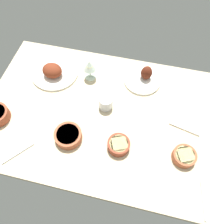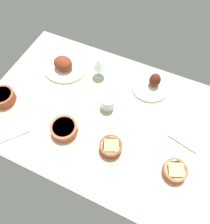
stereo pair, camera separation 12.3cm
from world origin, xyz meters
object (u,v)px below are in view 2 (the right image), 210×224
bowl_potatoes (175,171)px  folded_napkin (187,136)px  bowl_pasta (111,147)px  fork_loose (14,137)px  bowl_onions (64,128)px  spoon_loose (185,220)px  water_tumbler (108,103)px  plate_far_side (152,84)px  wine_glass (99,65)px  plate_near_viewer (65,64)px  bowl_sauce (3,97)px

bowl_potatoes → folded_napkin: (1.10, 21.77, -1.88)cm
bowl_pasta → fork_loose: 52.18cm
bowl_onions → spoon_loose: bearing=-12.9°
water_tumbler → folded_napkin: water_tumbler is taller
bowl_potatoes → spoon_loose: (10.45, -18.94, -2.08)cm
spoon_loose → plate_far_side: bearing=-156.3°
wine_glass → plate_near_viewer: bearing=-172.1°
water_tumbler → folded_napkin: size_ratio=0.46×
bowl_pasta → fork_loose: size_ratio=0.64×
bowl_sauce → water_tumbler: (57.34, 21.17, 0.65)cm
bowl_potatoes → folded_napkin: 21.88cm
bowl_sauce → folded_napkin: 106.26cm
bowl_pasta → folded_napkin: (34.47, 23.62, -2.18)cm
wine_glass → fork_loose: 62.74cm
bowl_potatoes → folded_napkin: size_ratio=0.69×
bowl_potatoes → water_tumbler: size_ratio=1.49×
bowl_pasta → bowl_potatoes: size_ratio=0.99×
plate_near_viewer → bowl_onions: size_ratio=2.06×
plate_far_side → wine_glass: 34.08cm
bowl_onions → bowl_sauce: size_ratio=1.07×
plate_near_viewer → folded_napkin: 85.31cm
wine_glass → spoon_loose: (70.39, -59.07, -9.53)cm
bowl_potatoes → spoon_loose: bowl_potatoes is taller
bowl_potatoes → folded_napkin: bearing=87.1°
plate_far_side → bowl_pasta: bearing=-97.7°
bowl_potatoes → water_tumbler: (-45.53, 21.15, 1.39)cm
bowl_sauce → spoon_loose: size_ratio=0.79×
bowl_sauce → bowl_potatoes: (102.87, 0.02, -0.74)cm
plate_far_side → bowl_sauce: bearing=-149.2°
bowl_onions → fork_loose: (-22.79, -14.59, -2.38)cm
bowl_pasta → folded_napkin: bearing=34.4°
fork_loose → folded_napkin: bearing=-25.4°
bowl_pasta → water_tumbler: (-12.15, 22.99, 1.09)cm
bowl_onions → folded_napkin: (61.45, 24.56, -2.18)cm
plate_near_viewer → spoon_loose: 108.78cm
plate_near_viewer → fork_loose: bearing=-90.3°
wine_glass → spoon_loose: wine_glass is taller
plate_far_side → fork_loose: size_ratio=1.25×
folded_napkin → water_tumbler: bearing=-179.2°
plate_far_side → wine_glass: wine_glass is taller
bowl_onions → plate_near_viewer: bearing=119.5°
bowl_onions → wine_glass: size_ratio=1.04×
plate_near_viewer → bowl_pasta: (49.44, -38.82, -0.10)cm
water_tumbler → fork_loose: (-37.61, -38.52, -3.47)cm
folded_napkin → wine_glass: bearing=163.3°
bowl_onions → bowl_sauce: bowl_sauce is taller
plate_far_side → bowl_onions: size_ratio=1.56×
bowl_onions → bowl_potatoes: bowl_onions is taller
plate_near_viewer → bowl_potatoes: 90.70cm
wine_glass → spoon_loose: bearing=-40.0°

